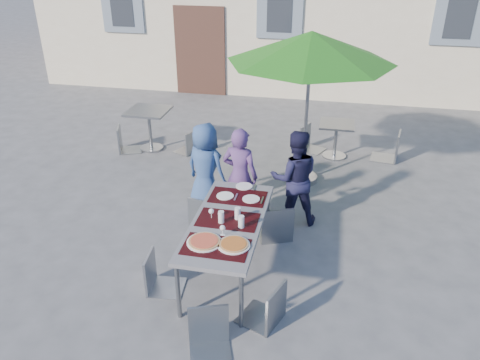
% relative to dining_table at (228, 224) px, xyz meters
% --- Properties ---
extents(ground, '(90.00, 90.00, 0.00)m').
position_rel_dining_table_xyz_m(ground, '(-0.40, -0.37, -0.70)').
color(ground, '#4F4F52').
rests_on(ground, ground).
extents(dining_table, '(0.80, 1.85, 0.76)m').
position_rel_dining_table_xyz_m(dining_table, '(0.00, 0.00, 0.00)').
color(dining_table, '#4D4E53').
rests_on(dining_table, ground).
extents(pizza_near_left, '(0.38, 0.38, 0.03)m').
position_rel_dining_table_xyz_m(pizza_near_left, '(-0.14, -0.51, 0.07)').
color(pizza_near_left, white).
rests_on(pizza_near_left, dining_table).
extents(pizza_near_right, '(0.35, 0.35, 0.03)m').
position_rel_dining_table_xyz_m(pizza_near_right, '(0.18, -0.49, 0.07)').
color(pizza_near_right, white).
rests_on(pizza_near_right, dining_table).
extents(glassware, '(0.45, 0.43, 0.15)m').
position_rel_dining_table_xyz_m(glassware, '(0.04, -0.08, 0.13)').
color(glassware, silver).
rests_on(glassware, dining_table).
extents(place_settings, '(0.60, 0.53, 0.01)m').
position_rel_dining_table_xyz_m(place_settings, '(0.02, 0.63, 0.06)').
color(place_settings, white).
rests_on(place_settings, dining_table).
extents(child_0, '(0.78, 0.65, 1.36)m').
position_rel_dining_table_xyz_m(child_0, '(-0.67, 1.41, -0.02)').
color(child_0, '#304F86').
rests_on(child_0, ground).
extents(child_1, '(0.57, 0.42, 1.42)m').
position_rel_dining_table_xyz_m(child_1, '(-0.11, 1.21, 0.01)').
color(child_1, '#54356E').
rests_on(child_1, ground).
extents(child_2, '(0.75, 0.54, 1.40)m').
position_rel_dining_table_xyz_m(child_2, '(0.64, 1.33, 0.00)').
color(child_2, '#191937').
rests_on(child_2, ground).
extents(chair_0, '(0.44, 0.45, 0.90)m').
position_rel_dining_table_xyz_m(chair_0, '(-0.57, 0.94, -0.17)').
color(chair_0, gray).
rests_on(chair_0, ground).
extents(chair_1, '(0.50, 0.50, 1.01)m').
position_rel_dining_table_xyz_m(chair_1, '(-0.12, 0.89, -0.10)').
color(chair_1, gray).
rests_on(chair_1, ground).
extents(chair_2, '(0.57, 0.57, 0.99)m').
position_rel_dining_table_xyz_m(chair_2, '(0.46, 0.82, -0.12)').
color(chair_2, gray).
rests_on(chair_2, ground).
extents(chair_3, '(0.43, 0.43, 0.89)m').
position_rel_dining_table_xyz_m(chair_3, '(-0.73, -0.46, -0.18)').
color(chair_3, '#91969D').
rests_on(chair_3, ground).
extents(chair_4, '(0.53, 0.53, 0.93)m').
position_rel_dining_table_xyz_m(chair_4, '(0.60, -0.75, -0.16)').
color(chair_4, gray).
rests_on(chair_4, ground).
extents(chair_5, '(0.52, 0.52, 0.91)m').
position_rel_dining_table_xyz_m(chair_5, '(0.10, -1.25, -0.16)').
color(chair_5, gray).
rests_on(chair_5, ground).
extents(patio_umbrella, '(2.55, 2.55, 2.46)m').
position_rel_dining_table_xyz_m(patio_umbrella, '(0.66, 2.62, 1.52)').
color(patio_umbrella, '#A4A7AC').
rests_on(patio_umbrella, ground).
extents(cafe_table_0, '(0.75, 0.75, 0.80)m').
position_rel_dining_table_xyz_m(cafe_table_0, '(-2.33, 3.36, -0.13)').
color(cafe_table_0, '#A4A7AC').
rests_on(cafe_table_0, ground).
extents(bg_chair_l_0, '(0.53, 0.53, 0.93)m').
position_rel_dining_table_xyz_m(bg_chair_l_0, '(-2.79, 3.19, -0.15)').
color(bg_chair_l_0, gray).
rests_on(bg_chair_l_0, ground).
extents(bg_chair_r_0, '(0.50, 0.49, 0.85)m').
position_rel_dining_table_xyz_m(bg_chair_r_0, '(-1.56, 3.35, -0.21)').
color(bg_chair_r_0, gray).
rests_on(bg_chair_r_0, ground).
extents(cafe_table_1, '(0.62, 0.62, 0.67)m').
position_rel_dining_table_xyz_m(cafe_table_1, '(1.16, 3.74, -0.27)').
color(cafe_table_1, '#A4A7AC').
rests_on(cafe_table_1, ground).
extents(bg_chair_l_1, '(0.53, 0.52, 0.89)m').
position_rel_dining_table_xyz_m(bg_chair_l_1, '(0.67, 4.01, -0.18)').
color(bg_chair_l_1, gray).
rests_on(bg_chair_l_1, ground).
extents(bg_chair_r_1, '(0.53, 0.52, 1.03)m').
position_rel_dining_table_xyz_m(bg_chair_r_1, '(2.18, 3.83, -0.09)').
color(bg_chair_r_1, gray).
rests_on(bg_chair_r_1, ground).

